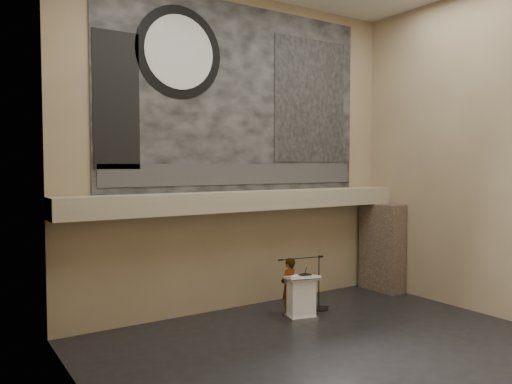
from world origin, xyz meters
TOP-DOWN VIEW (x-y plane):
  - floor at (0.00, 0.00)m, footprint 10.00×10.00m
  - wall_back at (0.00, 4.00)m, footprint 10.00×0.02m
  - wall_left at (-5.00, 0.00)m, footprint 0.02×8.00m
  - wall_right at (5.00, 0.00)m, footprint 0.02×8.00m
  - soffit at (0.00, 3.60)m, footprint 10.00×0.80m
  - sprinkler_left at (-1.60, 3.55)m, footprint 0.04×0.04m
  - sprinkler_right at (1.90, 3.55)m, footprint 0.04×0.04m
  - banner at (0.00, 3.97)m, footprint 8.00×0.05m
  - banner_text_strip at (0.00, 3.93)m, footprint 7.76×0.02m
  - banner_clock_rim at (-1.80, 3.93)m, footprint 2.30×0.02m
  - banner_clock_face at (-1.80, 3.91)m, footprint 1.84×0.02m
  - banner_building_print at (2.40, 3.93)m, footprint 2.60×0.02m
  - banner_brick_print at (-3.40, 3.93)m, footprint 1.10×0.02m
  - stone_pier at (4.65, 3.15)m, footprint 0.60×1.40m
  - lectern at (0.73, 2.21)m, footprint 0.93×0.76m
  - binder at (0.82, 2.17)m, footprint 0.30×0.26m
  - papers at (0.63, 2.21)m, footprint 0.32×0.37m
  - speaker_person at (0.65, 2.63)m, footprint 0.62×0.50m
  - mic_stand at (1.61, 2.62)m, footprint 1.47×0.52m

SIDE VIEW (x-z plane):
  - floor at x=0.00m, z-range 0.00..0.00m
  - mic_stand at x=1.61m, z-range -0.52..0.95m
  - lectern at x=0.73m, z-range -0.02..1.12m
  - speaker_person at x=0.65m, z-range 0.00..1.49m
  - papers at x=0.63m, z-range 1.10..1.10m
  - binder at x=0.82m, z-range 1.10..1.14m
  - stone_pier at x=4.65m, z-range 0.00..2.70m
  - sprinkler_left at x=-1.60m, z-range 2.64..2.70m
  - sprinkler_right at x=1.90m, z-range 2.64..2.70m
  - soffit at x=0.00m, z-range 2.70..3.20m
  - banner_text_strip at x=0.00m, z-range 3.38..3.93m
  - wall_back at x=0.00m, z-range 0.00..8.50m
  - wall_left at x=-5.00m, z-range 0.00..8.50m
  - wall_right at x=5.00m, z-range 0.00..8.50m
  - banner_brick_print at x=-3.40m, z-range 3.80..7.00m
  - banner at x=0.00m, z-range 3.20..8.20m
  - banner_building_print at x=2.40m, z-range 4.00..7.60m
  - banner_clock_rim at x=-1.80m, z-range 5.55..7.85m
  - banner_clock_face at x=-1.80m, z-range 5.78..7.62m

